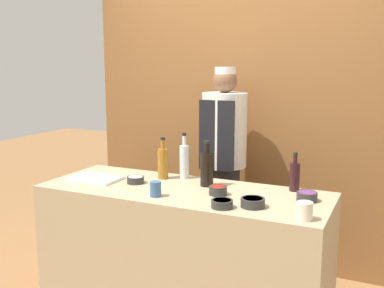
% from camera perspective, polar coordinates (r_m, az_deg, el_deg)
% --- Properties ---
extents(cabinet_wall, '(2.73, 0.18, 2.40)m').
position_cam_1_polar(cabinet_wall, '(3.96, 6.20, 2.35)').
color(cabinet_wall, brown).
rests_on(cabinet_wall, ground_plane).
extents(counter, '(1.92, 0.71, 0.92)m').
position_cam_1_polar(counter, '(3.13, -1.14, -13.87)').
color(counter, tan).
rests_on(counter, ground_plane).
extents(sauce_bowl_white, '(0.12, 0.12, 0.05)m').
position_cam_1_polar(sauce_bowl_white, '(3.14, -7.15, -4.47)').
color(sauce_bowl_white, '#2D2D2D').
rests_on(sauce_bowl_white, counter).
extents(sauce_bowl_purple, '(0.12, 0.12, 0.05)m').
position_cam_1_polar(sauce_bowl_purple, '(2.80, 14.39, -6.42)').
color(sauce_bowl_purple, '#2D2D2D').
rests_on(sauce_bowl_purple, counter).
extents(sauce_bowl_green, '(0.14, 0.14, 0.05)m').
position_cam_1_polar(sauce_bowl_green, '(2.63, 7.72, -7.31)').
color(sauce_bowl_green, '#2D2D2D').
rests_on(sauce_bowl_green, counter).
extents(sauce_bowl_brown, '(0.13, 0.13, 0.05)m').
position_cam_1_polar(sauce_bowl_brown, '(2.60, 3.83, -7.52)').
color(sauce_bowl_brown, '#2D2D2D').
rests_on(sauce_bowl_brown, counter).
extents(sauce_bowl_red, '(0.11, 0.11, 0.06)m').
position_cam_1_polar(sauce_bowl_red, '(2.85, 3.31, -5.85)').
color(sauce_bowl_red, '#2D2D2D').
rests_on(sauce_bowl_red, counter).
extents(cutting_board, '(0.34, 0.24, 0.02)m').
position_cam_1_polar(cutting_board, '(3.28, -12.12, -4.30)').
color(cutting_board, white).
rests_on(cutting_board, counter).
extents(bottle_amber, '(0.08, 0.08, 0.30)m').
position_cam_1_polar(bottle_amber, '(3.22, -3.71, -2.36)').
color(bottle_amber, '#9E661E').
rests_on(bottle_amber, counter).
extents(bottle_clear, '(0.07, 0.07, 0.33)m').
position_cam_1_polar(bottle_clear, '(3.23, -0.98, -2.11)').
color(bottle_clear, silver).
rests_on(bottle_clear, counter).
extents(bottle_soy, '(0.09, 0.09, 0.31)m').
position_cam_1_polar(bottle_soy, '(3.03, 1.90, -3.11)').
color(bottle_soy, black).
rests_on(bottle_soy, counter).
extents(bottle_wine, '(0.07, 0.07, 0.25)m').
position_cam_1_polar(bottle_wine, '(2.99, 12.90, -3.96)').
color(bottle_wine, black).
rests_on(bottle_wine, counter).
extents(cup_cream, '(0.08, 0.08, 0.10)m').
position_cam_1_polar(cup_cream, '(2.46, 14.11, -8.25)').
color(cup_cream, silver).
rests_on(cup_cream, counter).
extents(cup_blue, '(0.07, 0.07, 0.10)m').
position_cam_1_polar(cup_blue, '(2.81, -4.65, -5.71)').
color(cup_blue, '#386093').
rests_on(cup_blue, counter).
extents(chef_center, '(0.36, 0.36, 1.71)m').
position_cam_1_polar(chef_center, '(3.63, 4.05, -2.70)').
color(chef_center, '#28282D').
rests_on(chef_center, ground_plane).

